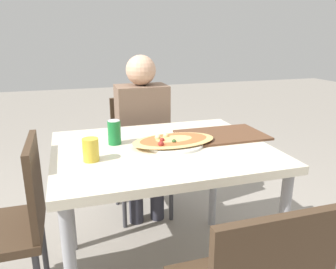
{
  "coord_description": "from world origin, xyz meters",
  "views": [
    {
      "loc": [
        -0.43,
        -1.49,
        1.3
      ],
      "look_at": [
        0.03,
        0.0,
        0.82
      ],
      "focal_mm": 35.0,
      "sensor_mm": 36.0,
      "label": 1
    }
  ],
  "objects": [
    {
      "name": "dining_table",
      "position": [
        0.0,
        0.0,
        0.68
      ],
      "size": [
        1.06,
        0.86,
        0.76
      ],
      "color": "beige",
      "rests_on": "ground_plane"
    },
    {
      "name": "soda_can",
      "position": [
        -0.22,
        0.11,
        0.82
      ],
      "size": [
        0.07,
        0.07,
        0.12
      ],
      "color": "#197233",
      "rests_on": "dining_table"
    },
    {
      "name": "chair_far_seated",
      "position": [
        0.05,
        0.76,
        0.49
      ],
      "size": [
        0.4,
        0.4,
        0.85
      ],
      "rotation": [
        0.0,
        0.0,
        3.14
      ],
      "color": "#3F2D1E",
      "rests_on": "ground_plane"
    },
    {
      "name": "pizza_main",
      "position": [
        0.07,
        0.01,
        0.78
      ],
      "size": [
        0.45,
        0.3,
        0.06
      ],
      "color": "white",
      "rests_on": "dining_table"
    },
    {
      "name": "chair_side_left",
      "position": [
        -0.72,
        -0.03,
        0.49
      ],
      "size": [
        0.4,
        0.4,
        0.85
      ],
      "rotation": [
        0.0,
        0.0,
        1.57
      ],
      "color": "#3F2D1E",
      "rests_on": "ground_plane"
    },
    {
      "name": "serving_tray",
      "position": [
        0.37,
        0.08,
        0.76
      ],
      "size": [
        0.47,
        0.31,
        0.01
      ],
      "color": "brown",
      "rests_on": "dining_table"
    },
    {
      "name": "person_seated",
      "position": [
        0.05,
        0.65,
        0.69
      ],
      "size": [
        0.35,
        0.25,
        1.17
      ],
      "rotation": [
        0.0,
        0.0,
        3.14
      ],
      "color": "#2D2D38",
      "rests_on": "ground_plane"
    },
    {
      "name": "drink_glass",
      "position": [
        -0.35,
        -0.09,
        0.81
      ],
      "size": [
        0.07,
        0.07,
        0.1
      ],
      "color": "gold",
      "rests_on": "dining_table"
    }
  ]
}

